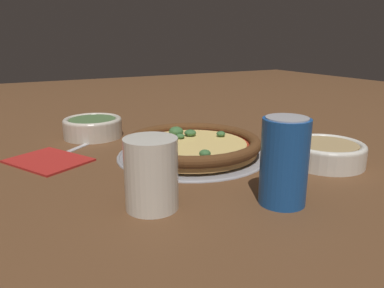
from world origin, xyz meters
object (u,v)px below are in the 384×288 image
Objects in this scene: pizza_tray at (192,154)px; drinking_cup at (151,174)px; beverage_can at (284,161)px; bowl_near at (326,152)px; fork at (61,154)px; napkin at (48,160)px; bowl_far at (93,126)px; pizza at (192,144)px.

drinking_cup reaches higher than pizza_tray.
beverage_can is (0.07, 0.17, 0.01)m from drinking_cup.
drinking_cup is (0.02, -0.35, 0.03)m from bowl_near.
napkin is at bearing 5.74° from fork.
bowl_near is 1.03× the size of bowl_far.
beverage_can reaches higher than pizza.
bowl_near is at bearing 116.31° from beverage_can.
bowl_near is at bearing 60.30° from napkin.
fork is 0.45m from beverage_can.
beverage_can is (0.09, -0.19, 0.04)m from bowl_near.
pizza is 2.02× the size of bowl_far.
drinking_cup is 0.56× the size of napkin.
pizza is at bearing 138.60° from drinking_cup.
bowl_far is 0.76× the size of napkin.
bowl_far reaches higher than fork.
bowl_near is at bearing 50.12° from pizza_tray.
napkin is at bearing -119.70° from bowl_near.
beverage_can reaches higher than bowl_far.
beverage_can is (0.38, 0.24, 0.06)m from fork.
bowl_near is 1.12× the size of beverage_can.
drinking_cup is 0.64× the size of fork.
drinking_cup is (0.18, -0.16, 0.05)m from pizza_tray.
fork is at bearing -39.38° from bowl_far.
fork is (-0.29, -0.42, -0.02)m from bowl_near.
drinking_cup is 0.30m from napkin.
fork is (-0.12, -0.23, -0.02)m from pizza.
pizza_tray is 0.26m from fork.
pizza_tray is at bearing 29.74° from bowl_far.
drinking_cup is at bearing -113.49° from beverage_can.
drinking_cup reaches higher than bowl_far.
pizza is at bearing 111.11° from fork.
bowl_near is 1.40× the size of drinking_cup.
bowl_far is (-0.24, -0.14, 0.02)m from pizza_tray.
drinking_cup is 0.18m from beverage_can.
napkin is at bearing -110.30° from pizza.
napkin is at bearing -160.60° from drinking_cup.
beverage_can reaches higher than pizza_tray.
bowl_near is at bearing 93.10° from drinking_cup.
pizza is 2.73× the size of drinking_cup.
napkin reaches higher than fork.
beverage_can is (0.25, 0.01, 0.06)m from pizza_tray.
drinking_cup is at bearing -41.40° from pizza.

